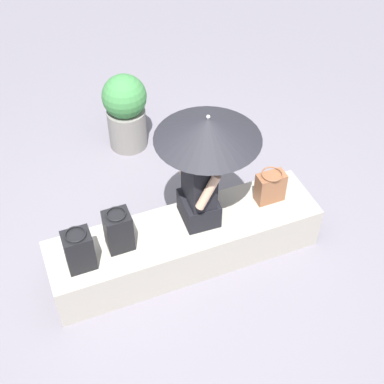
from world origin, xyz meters
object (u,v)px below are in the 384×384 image
Objects in this scene: shoulder_bag_spare at (118,230)px; tote_bag_canvas at (79,250)px; parasol at (208,129)px; handbag_black at (270,187)px; person_seated at (199,184)px; planter_near at (126,110)px.

tote_bag_canvas is at bearing -167.08° from shoulder_bag_spare.
parasol is 0.91m from handbag_black.
person_seated is 1.06m from tote_bag_canvas.
tote_bag_canvas reaches higher than handbag_black.
planter_near is at bearing 115.31° from handbag_black.
handbag_black is 0.36× the size of planter_near.
planter_near reaches higher than tote_bag_canvas.
parasol reaches higher than handbag_black.
shoulder_bag_spare is at bearing -175.61° from person_seated.
planter_near is at bearing 94.89° from person_seated.
person_seated is 2.99× the size of handbag_black.
person_seated is at bearing -146.07° from parasol.
person_seated is 0.73m from shoulder_bag_spare.
parasol reaches higher than tote_bag_canvas.
parasol is at bearing 9.68° from tote_bag_canvas.
handbag_black is 1.35m from shoulder_bag_spare.
person_seated is at bearing 4.39° from shoulder_bag_spare.
handbag_black is (0.65, -0.03, -0.24)m from person_seated.
parasol is at bearing -81.62° from planter_near.
shoulder_bag_spare is at bearing -178.99° from handbag_black.
parasol is (0.09, 0.06, 0.48)m from person_seated.
handbag_black is 1.85m from planter_near.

